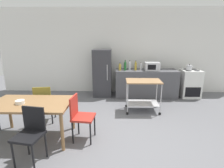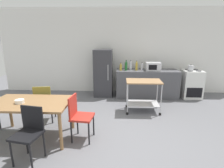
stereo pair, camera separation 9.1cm
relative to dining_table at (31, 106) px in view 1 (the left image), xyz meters
The scene contains 18 objects.
ground_plane 1.83m from the dining_table, ahead, with size 12.00×12.00×0.00m, color slate.
back_wall 3.71m from the dining_table, 61.91° to the left, with size 8.40×0.12×2.90m, color white.
kitchen_counter 3.69m from the dining_table, 44.91° to the left, with size 2.00×0.64×0.90m, color #4C4C51.
dining_table is the anchor object (origin of this frame).
chair_red 0.95m from the dining_table, ahead, with size 0.44×0.44×0.89m.
chair_olive 0.69m from the dining_table, 92.60° to the left, with size 0.45×0.45×0.89m.
chair_black 0.73m from the dining_table, 66.79° to the right, with size 0.46×0.46×0.89m.
stove_oven 4.83m from the dining_table, 32.82° to the left, with size 0.60×0.61×0.92m.
refrigerator 2.94m from the dining_table, 66.79° to the left, with size 0.60×0.63×1.55m.
kitchen_cart 2.72m from the dining_table, 30.69° to the left, with size 0.91×0.57×0.85m.
bottle_wine 3.07m from the dining_table, 55.25° to the left, with size 0.08×0.08×0.25m.
bottle_sparkling_water 3.20m from the dining_table, 53.15° to the left, with size 0.08×0.08×0.33m.
bottle_vinegar 3.39m from the dining_table, 52.29° to the left, with size 0.08×0.08×0.31m.
bottle_soy_sauce 3.42m from the dining_table, 48.70° to the left, with size 0.07×0.07×0.31m.
bottle_hot_sauce 3.62m from the dining_table, 47.65° to the left, with size 0.07×0.07×0.25m.
microwave 3.78m from the dining_table, 42.69° to the left, with size 0.46×0.35×0.26m.
fruit_bowl 0.21m from the dining_table, 156.29° to the right, with size 0.16×0.16×0.07m, color white.
kettle 4.69m from the dining_table, 32.60° to the left, with size 0.24×0.17×0.19m.
Camera 1 is at (-0.08, -3.13, 1.97)m, focal length 28.61 mm.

